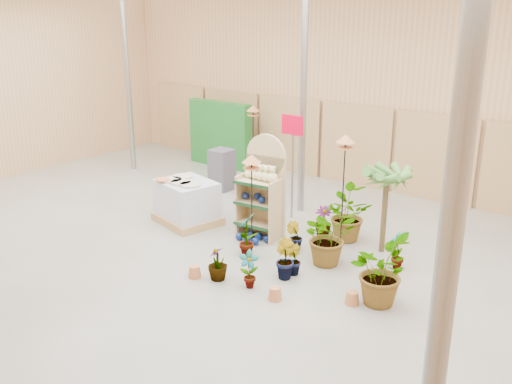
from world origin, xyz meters
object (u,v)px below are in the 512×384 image
display_shelf (263,190)px  pallet_stack (187,202)px  bird_table_front (252,162)px  potted_plant_2 (328,236)px

display_shelf → pallet_stack: 1.76m
bird_table_front → pallet_stack: bearing=170.0°
bird_table_front → display_shelf: bearing=112.7°
display_shelf → pallet_stack: size_ratio=1.38×
display_shelf → bird_table_front: size_ratio=1.09×
bird_table_front → potted_plant_2: 1.84m
pallet_stack → potted_plant_2: (3.32, 0.06, 0.07)m
pallet_stack → potted_plant_2: bearing=14.3°
bird_table_front → potted_plant_2: size_ratio=1.78×
pallet_stack → bird_table_front: size_ratio=0.79×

